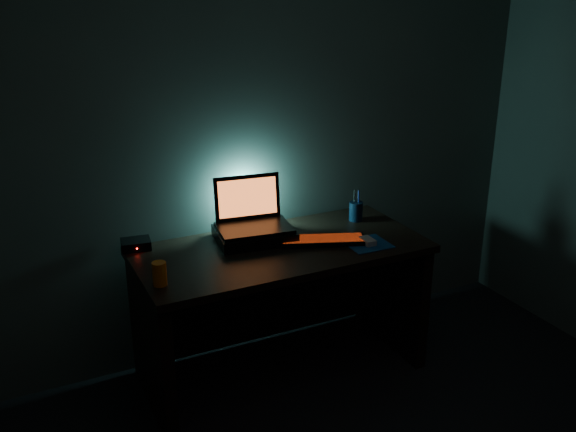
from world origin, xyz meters
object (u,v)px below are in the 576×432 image
object	(u,v)px
laptop	(252,215)
juice_glass	(160,274)
mouse	(368,241)
keyboard	(323,240)
pen_cup	(356,211)
router	(136,244)

from	to	relation	value
laptop	juice_glass	xyz separation A→B (m)	(-0.60, -0.35, -0.06)
juice_glass	mouse	bearing A→B (deg)	-0.52
laptop	keyboard	world-z (taller)	laptop
mouse	juice_glass	distance (m)	1.10
pen_cup	juice_glass	bearing A→B (deg)	-165.48
router	keyboard	bearing A→B (deg)	-13.43
pen_cup	router	xyz separation A→B (m)	(-1.23, 0.14, -0.03)
keyboard	juice_glass	bearing A→B (deg)	-151.67
keyboard	router	world-z (taller)	router
keyboard	pen_cup	xyz separation A→B (m)	(0.33, 0.21, 0.04)
laptop	pen_cup	xyz separation A→B (m)	(0.63, -0.04, -0.07)
mouse	router	size ratio (longest dim) A/B	0.58
keyboard	juice_glass	xyz separation A→B (m)	(-0.90, -0.11, 0.04)
keyboard	router	distance (m)	0.96
mouse	laptop	bearing A→B (deg)	145.41
laptop	juice_glass	size ratio (longest dim) A/B	3.69
laptop	pen_cup	world-z (taller)	laptop
pen_cup	juice_glass	world-z (taller)	juice_glass
laptop	pen_cup	distance (m)	0.63
juice_glass	router	distance (m)	0.46
laptop	router	xyz separation A→B (m)	(-0.60, 0.11, -0.10)
mouse	juice_glass	world-z (taller)	juice_glass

